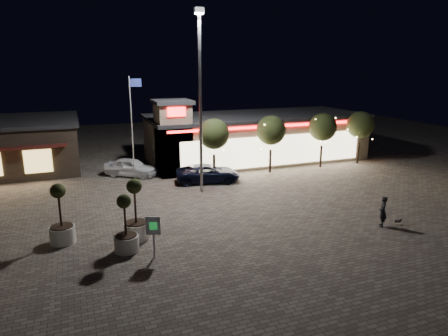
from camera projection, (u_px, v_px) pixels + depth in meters
name	position (u px, v px, depth m)	size (l,w,h in m)	color
ground	(212.00, 240.00, 20.70)	(90.00, 90.00, 0.00)	#6C6457
retail_building	(252.00, 137.00, 37.71)	(20.40, 8.40, 6.10)	gray
floodlight_pole	(200.00, 92.00, 26.86)	(0.60, 0.40, 12.38)	gray
flagpole	(133.00, 119.00, 30.62)	(0.95, 0.10, 8.00)	white
string_tree_a	(214.00, 134.00, 31.13)	(2.42, 2.42, 4.79)	#332319
string_tree_b	(271.00, 130.00, 32.84)	(2.42, 2.42, 4.79)	#332319
string_tree_c	(323.00, 127.00, 34.56)	(2.42, 2.42, 4.79)	#332319
string_tree_d	(360.00, 125.00, 35.92)	(2.42, 2.42, 4.79)	#332319
pickup_truck	(208.00, 173.00, 30.79)	(2.28, 4.95, 1.38)	black
white_sedan	(131.00, 167.00, 32.40)	(1.75, 4.34, 1.48)	white
pedestrian	(383.00, 212.00, 22.25)	(0.63, 0.42, 1.74)	black
dog	(398.00, 220.00, 22.63)	(0.48, 0.26, 0.25)	#59514C
planter_left	(62.00, 225.00, 20.18)	(1.28, 1.28, 3.14)	silver
planter_mid	(126.00, 234.00, 19.27)	(1.18, 1.18, 2.90)	silver
planter_right	(136.00, 221.00, 20.59)	(1.32, 1.32, 3.25)	silver
valet_sign	(153.00, 229.00, 18.44)	(0.66, 0.29, 2.06)	gray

